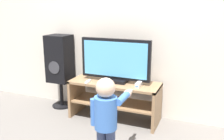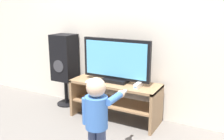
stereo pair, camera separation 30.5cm
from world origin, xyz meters
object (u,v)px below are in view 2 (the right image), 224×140
(game_console, at_px, (138,85))
(remote_primary, at_px, (89,81))
(television, at_px, (116,61))
(child, at_px, (97,113))
(speaker_tower, at_px, (65,59))

(game_console, height_order, remote_primary, game_console)
(television, relative_size, child, 1.10)
(remote_primary, xyz_separation_m, speaker_tower, (-0.57, 0.24, 0.18))
(television, relative_size, speaker_tower, 0.86)
(television, bearing_deg, game_console, -11.39)
(speaker_tower, bearing_deg, television, -5.23)
(child, bearing_deg, game_console, 85.19)
(game_console, bearing_deg, child, -94.81)
(child, xyz_separation_m, speaker_tower, (-1.15, 0.97, 0.21))
(television, height_order, remote_primary, television)
(television, xyz_separation_m, game_console, (0.34, -0.07, -0.24))
(television, height_order, game_console, television)
(game_console, xyz_separation_m, child, (-0.07, -0.82, -0.04))
(game_console, distance_m, child, 0.82)
(television, distance_m, speaker_tower, 0.89)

